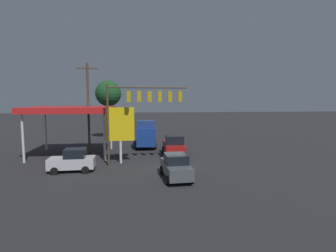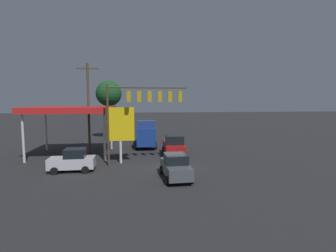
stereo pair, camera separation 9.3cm
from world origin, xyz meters
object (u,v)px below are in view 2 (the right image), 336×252
Objects in this scene: price_sign at (120,125)px; street_tree at (109,94)px; pickup_parked at (174,147)px; hatchback_crossing at (73,160)px; utility_pole at (89,106)px; delivery_truck at (146,134)px; traffic_signal_assembly at (143,102)px; sedan_waiting at (176,166)px.

street_tree reaches higher than price_sign.
street_tree is at bearing -147.27° from pickup_parked.
price_sign is 1.03× the size of pickup_parked.
street_tree reaches higher than pickup_parked.
street_tree is (2.81, -16.00, 3.34)m from price_sign.
pickup_parked reaches higher than hatchback_crossing.
street_tree is (8.31, -13.74, 5.91)m from pickup_parked.
delivery_truck is (-6.54, -3.72, -3.69)m from utility_pole.
street_tree reaches higher than traffic_signal_assembly.
utility_pole reaches higher than traffic_signal_assembly.
delivery_truck reaches higher than hatchback_crossing.
utility_pole is 2.64× the size of hatchback_crossing.
delivery_truck is at bearing 127.14° from street_tree.
utility_pole reaches higher than street_tree.
utility_pole is 14.21m from sedan_waiting.
delivery_truck reaches higher than sedan_waiting.
sedan_waiting is 0.86× the size of pickup_parked.
hatchback_crossing is (6.05, 1.62, -4.94)m from traffic_signal_assembly.
delivery_truck is at bearing -107.11° from price_sign.
price_sign reaches higher than hatchback_crossing.
street_tree is (5.50, -7.26, 5.32)m from delivery_truck.
delivery_truck is (2.81, -6.48, 0.58)m from pickup_parked.
pickup_parked is at bearing -154.99° from hatchback_crossing.
utility_pole is 8.37m from delivery_truck.
price_sign reaches higher than sedan_waiting.
price_sign is (2.14, -0.88, -2.21)m from traffic_signal_assembly.
traffic_signal_assembly is 1.39× the size of price_sign.
street_tree reaches higher than hatchback_crossing.
hatchback_crossing is 19.51m from street_tree.
street_tree reaches higher than delivery_truck.
pickup_parked is at bearing 163.50° from utility_pole.
traffic_signal_assembly is at bearing 135.39° from utility_pole.
street_tree is at bearing -164.47° from sedan_waiting.
traffic_signal_assembly reaches higher than delivery_truck.
utility_pole is 10.64m from pickup_parked.
sedan_waiting is at bearing 158.78° from hatchback_crossing.
traffic_signal_assembly is 1.11× the size of delivery_truck.
utility_pole is at bearing -52.58° from price_sign.
pickup_parked is 10.54m from hatchback_crossing.
pickup_parked is at bearing -157.67° from price_sign.
utility_pole is at bearing -104.92° from pickup_parked.
pickup_parked is (-5.50, -2.26, -2.57)m from price_sign.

